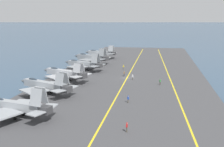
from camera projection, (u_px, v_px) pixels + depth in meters
name	position (u px, v px, depth m)	size (l,w,h in m)	color
ground_plane	(127.00, 79.00, 89.53)	(2000.00, 2000.00, 0.00)	#334C66
carrier_deck	(127.00, 79.00, 89.49)	(181.67, 49.43, 0.40)	#424244
deck_stripe_foul_line	(170.00, 80.00, 87.20)	(163.50, 0.36, 0.01)	yellow
deck_stripe_centerline	(127.00, 78.00, 89.45)	(163.50, 0.36, 0.01)	yellow
parked_jet_nearest	(15.00, 106.00, 53.96)	(12.32, 16.71, 6.46)	#93999E
parked_jet_second	(45.00, 85.00, 70.29)	(13.27, 17.33, 6.22)	#93999E
parked_jet_third	(64.00, 73.00, 83.86)	(12.41, 16.80, 6.18)	#A8AAAF
parked_jet_fourth	(83.00, 64.00, 100.78)	(13.41, 16.37, 6.74)	gray
parked_jet_fifth	(91.00, 57.00, 115.90)	(12.35, 16.59, 6.68)	gray
parked_jet_sixth	(101.00, 53.00, 131.23)	(12.93, 15.40, 6.10)	gray
crew_blue_vest	(128.00, 99.00, 63.55)	(0.40, 0.45, 1.69)	#4C473D
crew_red_vest	(127.00, 127.00, 47.27)	(0.39, 0.27, 1.77)	#4C473D
crew_white_vest	(133.00, 77.00, 86.81)	(0.40, 0.46, 1.68)	#4C473D
crew_brown_vest	(124.00, 73.00, 92.00)	(0.28, 0.39, 1.75)	#232328
crew_yellow_vest	(123.00, 67.00, 103.84)	(0.45, 0.39, 1.75)	#4C473D
crew_green_vest	(160.00, 82.00, 80.08)	(0.46, 0.41, 1.78)	#383328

